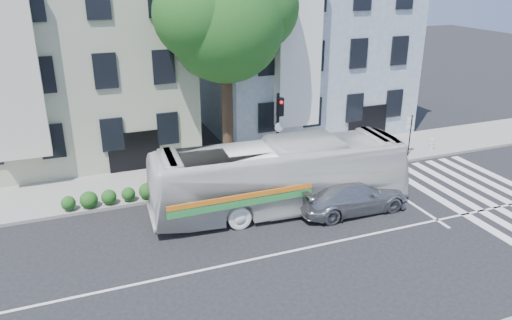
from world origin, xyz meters
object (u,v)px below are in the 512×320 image
fire_hydrant (432,144)px  traffic_signal (279,125)px  bus (280,176)px  sedan (351,195)px

fire_hydrant → traffic_signal: bearing=-178.5°
bus → traffic_signal: size_ratio=2.58×
bus → sedan: 3.23m
sedan → fire_hydrant: (8.24, 4.72, -0.24)m
bus → fire_hydrant: bus is taller
sedan → fire_hydrant: 9.50m
bus → sedan: (2.85, -1.26, -0.84)m
bus → sedan: bus is taller
traffic_signal → bus: bearing=-118.9°
sedan → traffic_signal: bearing=19.0°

